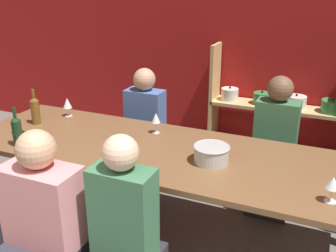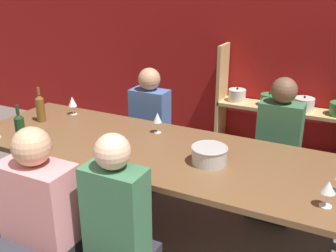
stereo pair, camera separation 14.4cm
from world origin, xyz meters
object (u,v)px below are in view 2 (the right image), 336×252
Objects in this scene: person_near_a at (44,240)px; wine_glass_red_d at (157,118)px; wine_bottle_amber at (20,128)px; dining_table at (162,158)px; wine_glass_white_a at (328,188)px; wine_glass_red_a at (72,102)px; person_near_c at (118,251)px; mixing_bowl at (209,154)px; person_far_b at (150,140)px; cell_phone at (25,130)px; person_far_a at (276,164)px; shelf_unit at (285,129)px; wine_bottle_dark at (40,108)px.

wine_glass_red_d is at bearing 80.70° from person_near_a.
person_near_a reaches higher than wine_bottle_amber.
wine_glass_white_a reaches higher than dining_table.
wine_glass_white_a is 0.13× the size of person_near_a.
person_near_c is at bearing -42.61° from wine_glass_red_a.
person_far_b is (-0.93, 0.84, -0.39)m from mixing_bowl.
cell_phone reaches higher than dining_table.
person_far_a is at bearing 56.86° from person_near_a.
cell_phone is (-1.77, -1.84, 0.33)m from shelf_unit.
shelf_unit is 1.79m from dining_table.
wine_glass_white_a is 0.91× the size of wine_glass_red_d.
cell_phone is 2.12m from person_far_a.
person_near_c is (1.20, -1.11, -0.43)m from wine_glass_red_a.
person_near_a is (0.65, -0.50, -0.46)m from wine_bottle_amber.
wine_glass_red_d reaches higher than cell_phone.
dining_table is at bearing -16.80° from wine_glass_red_a.
shelf_unit is at bearing -142.28° from person_far_b.
person_far_b is at bearing 95.94° from person_near_a.
mixing_bowl is at bearing -7.77° from dining_table.
wine_bottle_amber reaches higher than wine_glass_red_a.
person_far_a is 1.02× the size of person_near_c.
dining_table is at bearing 8.34° from cell_phone.
person_far_a is (1.91, 0.70, -0.43)m from wine_bottle_dark.
dining_table is 1.21m from wine_glass_white_a.
wine_bottle_dark is 0.26× the size of person_near_a.
person_near_c reaches higher than mixing_bowl.
wine_bottle_amber is at bearing -167.44° from mixing_bowl.
person_far_b is (-0.17, 1.66, 0.01)m from person_near_a.
wine_glass_red_d is 1.18m from person_near_c.
person_near_a reaches higher than wine_glass_white_a.
mixing_bowl is at bearing 69.47° from person_far_a.
wine_bottle_amber is at bearing -177.41° from wine_glass_white_a.
wine_bottle_amber is (-1.61, -2.04, 0.44)m from shelf_unit.
wine_bottle_amber is at bearing 33.39° from person_far_a.
person_far_a is (0.31, 0.82, -0.37)m from mixing_bowl.
shelf_unit is 1.66m from wine_glass_red_d.
cell_phone is 1.12m from person_near_a.
mixing_bowl is at bearing -96.72° from shelf_unit.
wine_glass_red_d is (-0.18, 0.28, 0.19)m from dining_table.
wine_bottle_dark is at bearing 176.06° from mixing_bowl.
mixing_bowl is at bearing -3.94° from wine_bottle_dark.
mixing_bowl is 1.32m from person_far_b.
person_far_b reaches higher than wine_glass_red_a.
shelf_unit is 1.21× the size of person_near_c.
wine_glass_white_a reaches higher than cell_phone.
wine_bottle_dark is at bearing 20.22° from person_far_a.
dining_table is at bearing -56.40° from wine_glass_red_d.
person_near_c reaches higher than person_far_b.
dining_table is 0.38m from wine_glass_red_d.
wine_bottle_amber is 0.28m from cell_phone.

